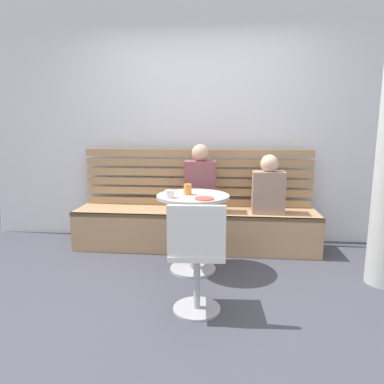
{
  "coord_description": "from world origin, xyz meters",
  "views": [
    {
      "loc": [
        0.35,
        -2.66,
        1.38
      ],
      "look_at": [
        0.02,
        0.66,
        0.75
      ],
      "focal_mm": 33.27,
      "sensor_mm": 36.0,
      "label": 1
    }
  ],
  "objects_px": {
    "white_chair": "(197,254)",
    "cup_ceramic_white": "(169,194)",
    "cafe_table": "(193,218)",
    "booth_bench": "(195,229)",
    "cup_tumbler_orange": "(188,189)",
    "person_adult": "(200,182)",
    "person_child_left": "(268,188)",
    "plate_small": "(204,199)"
  },
  "relations": [
    {
      "from": "white_chair",
      "to": "cup_ceramic_white",
      "type": "distance_m",
      "value": 0.78
    },
    {
      "from": "cafe_table",
      "to": "booth_bench",
      "type": "bearing_deg",
      "value": 93.31
    },
    {
      "from": "cafe_table",
      "to": "cup_tumbler_orange",
      "type": "distance_m",
      "value": 0.28
    },
    {
      "from": "person_adult",
      "to": "cup_tumbler_orange",
      "type": "relative_size",
      "value": 7.39
    },
    {
      "from": "person_adult",
      "to": "person_child_left",
      "type": "bearing_deg",
      "value": -0.05
    },
    {
      "from": "booth_bench",
      "to": "plate_small",
      "type": "distance_m",
      "value": 0.98
    },
    {
      "from": "cafe_table",
      "to": "person_child_left",
      "type": "relative_size",
      "value": 1.17
    },
    {
      "from": "white_chair",
      "to": "cup_tumbler_orange",
      "type": "bearing_deg",
      "value": 100.76
    },
    {
      "from": "cup_tumbler_orange",
      "to": "cup_ceramic_white",
      "type": "height_order",
      "value": "cup_tumbler_orange"
    },
    {
      "from": "white_chair",
      "to": "cup_tumbler_orange",
      "type": "height_order",
      "value": "white_chair"
    },
    {
      "from": "person_child_left",
      "to": "cup_ceramic_white",
      "type": "xyz_separation_m",
      "value": [
        -0.95,
        -0.76,
        0.06
      ]
    },
    {
      "from": "cafe_table",
      "to": "cup_ceramic_white",
      "type": "relative_size",
      "value": 9.25
    },
    {
      "from": "person_adult",
      "to": "cup_ceramic_white",
      "type": "xyz_separation_m",
      "value": [
        -0.22,
        -0.76,
        0.0
      ]
    },
    {
      "from": "booth_bench",
      "to": "person_child_left",
      "type": "relative_size",
      "value": 4.26
    },
    {
      "from": "white_chair",
      "to": "person_adult",
      "type": "height_order",
      "value": "person_adult"
    },
    {
      "from": "booth_bench",
      "to": "cafe_table",
      "type": "bearing_deg",
      "value": -86.69
    },
    {
      "from": "booth_bench",
      "to": "plate_small",
      "type": "height_order",
      "value": "plate_small"
    },
    {
      "from": "cup_ceramic_white",
      "to": "plate_small",
      "type": "distance_m",
      "value": 0.32
    },
    {
      "from": "person_child_left",
      "to": "white_chair",
      "type": "bearing_deg",
      "value": -114.86
    },
    {
      "from": "cup_tumbler_orange",
      "to": "person_child_left",
      "type": "bearing_deg",
      "value": 36.02
    },
    {
      "from": "white_chair",
      "to": "cup_ceramic_white",
      "type": "height_order",
      "value": "white_chair"
    },
    {
      "from": "white_chair",
      "to": "cafe_table",
      "type": "bearing_deg",
      "value": 97.39
    },
    {
      "from": "cup_tumbler_orange",
      "to": "plate_small",
      "type": "height_order",
      "value": "cup_tumbler_orange"
    },
    {
      "from": "cup_ceramic_white",
      "to": "cup_tumbler_orange",
      "type": "bearing_deg",
      "value": 49.39
    },
    {
      "from": "white_chair",
      "to": "cup_tumbler_orange",
      "type": "relative_size",
      "value": 8.5
    },
    {
      "from": "person_adult",
      "to": "cup_ceramic_white",
      "type": "bearing_deg",
      "value": -106.06
    },
    {
      "from": "cafe_table",
      "to": "white_chair",
      "type": "distance_m",
      "value": 0.82
    },
    {
      "from": "person_child_left",
      "to": "plate_small",
      "type": "xyz_separation_m",
      "value": [
        -0.64,
        -0.78,
        0.03
      ]
    },
    {
      "from": "cup_tumbler_orange",
      "to": "cup_ceramic_white",
      "type": "relative_size",
      "value": 1.25
    },
    {
      "from": "person_adult",
      "to": "person_child_left",
      "type": "height_order",
      "value": "person_adult"
    },
    {
      "from": "person_adult",
      "to": "cup_ceramic_white",
      "type": "distance_m",
      "value": 0.79
    },
    {
      "from": "white_chair",
      "to": "cup_tumbler_orange",
      "type": "xyz_separation_m",
      "value": [
        -0.16,
        0.82,
        0.33
      ]
    },
    {
      "from": "person_child_left",
      "to": "cafe_table",
      "type": "bearing_deg",
      "value": -141.88
    },
    {
      "from": "person_child_left",
      "to": "cup_ceramic_white",
      "type": "bearing_deg",
      "value": -141.56
    },
    {
      "from": "booth_bench",
      "to": "cafe_table",
      "type": "distance_m",
      "value": 0.69
    },
    {
      "from": "booth_bench",
      "to": "plate_small",
      "type": "bearing_deg",
      "value": -79.27
    },
    {
      "from": "person_adult",
      "to": "cafe_table",
      "type": "bearing_deg",
      "value": -92.21
    },
    {
      "from": "cup_ceramic_white",
      "to": "person_child_left",
      "type": "bearing_deg",
      "value": 38.44
    },
    {
      "from": "plate_small",
      "to": "white_chair",
      "type": "bearing_deg",
      "value": -91.17
    },
    {
      "from": "booth_bench",
      "to": "cup_ceramic_white",
      "type": "relative_size",
      "value": 33.75
    },
    {
      "from": "person_adult",
      "to": "cup_tumbler_orange",
      "type": "distance_m",
      "value": 0.59
    },
    {
      "from": "cup_tumbler_orange",
      "to": "cup_ceramic_white",
      "type": "bearing_deg",
      "value": -130.61
    }
  ]
}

